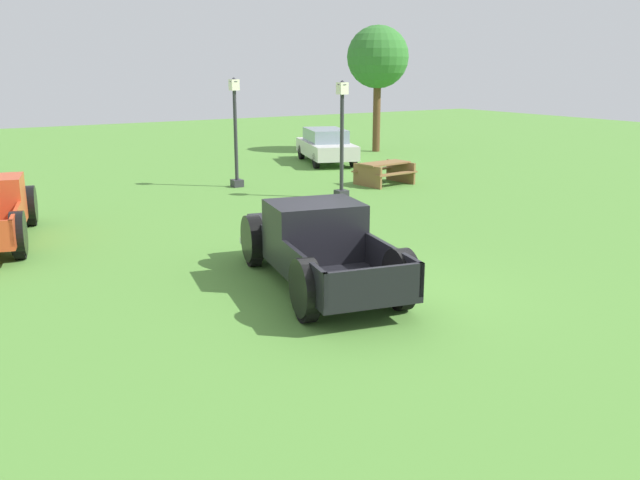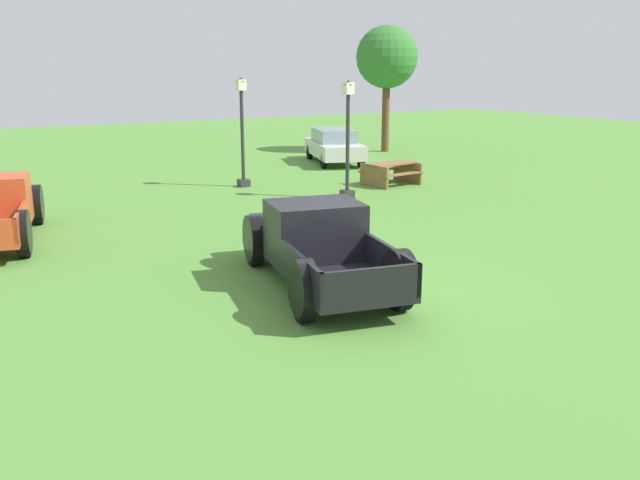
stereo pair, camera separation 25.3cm
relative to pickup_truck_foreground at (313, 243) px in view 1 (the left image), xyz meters
The scene contains 7 objects.
ground_plane 1.41m from the pickup_truck_foreground, 66.34° to the right, with size 80.00×80.00×0.00m, color #548C38.
pickup_truck_foreground is the anchor object (origin of this frame).
sedan_distant_a 16.57m from the pickup_truck_foreground, 56.82° to the left, with size 3.04×4.65×1.44m.
lamp_post_near 10.98m from the pickup_truck_foreground, 72.72° to the left, with size 0.36×0.36×3.70m.
lamp_post_far 8.66m from the pickup_truck_foreground, 52.76° to the left, with size 0.36×0.36×3.65m.
picnic_table 11.34m from the pickup_truck_foreground, 45.95° to the left, with size 1.95×1.67×0.78m.
oak_tree_east 21.12m from the pickup_truck_foreground, 50.24° to the left, with size 2.93×2.93×5.93m.
Camera 1 is at (-7.09, -9.78, 4.08)m, focal length 38.25 mm.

